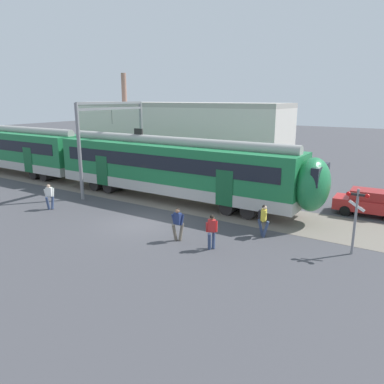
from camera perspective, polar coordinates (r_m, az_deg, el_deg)
name	(u,v)px	position (r m, az deg, el deg)	size (l,w,h in m)	color
ground_plane	(141,224)	(21.12, -7.80, -4.79)	(160.00, 160.00, 0.00)	#424247
track_bed	(65,181)	(33.37, -18.75, 1.64)	(80.00, 4.40, 0.01)	slate
commuter_train	(84,157)	(31.09, -16.20, 5.17)	(38.05, 3.07, 4.73)	#B7B7B2
pedestrian_white	(50,194)	(24.92, -20.89, -0.29)	(0.51, 0.71, 1.67)	navy
pedestrian_navy	(178,222)	(18.21, -2.18, -4.58)	(0.56, 0.63, 1.67)	#6B6051
pedestrian_red	(212,229)	(17.22, 3.01, -5.71)	(0.51, 0.71, 1.67)	navy
pedestrian_yellow	(263,218)	(19.06, 10.80, -3.87)	(0.69, 0.54, 1.67)	navy
parked_car_red	(370,203)	(24.51, 25.43, -1.48)	(4.07, 1.90, 1.54)	#B22323
catenary_gantry	(113,133)	(28.43, -12.00, 8.82)	(0.24, 6.64, 6.53)	gray
crossing_signal	(356,211)	(17.83, 23.73, -2.69)	(0.96, 0.22, 3.00)	gray
background_building	(176,137)	(35.65, -2.42, 8.35)	(21.19, 5.00, 9.20)	beige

